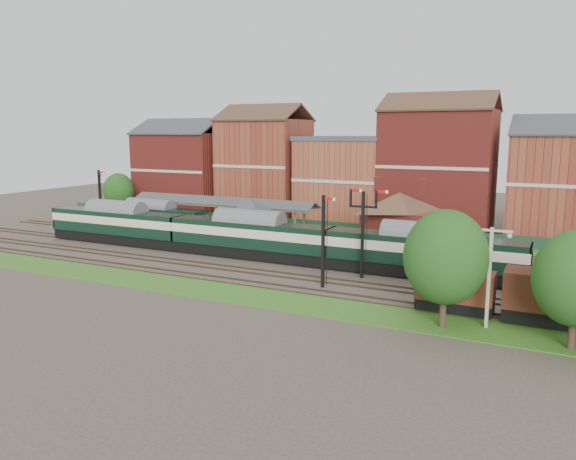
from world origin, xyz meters
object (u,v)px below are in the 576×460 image
at_px(platform_railcar, 150,217).
at_px(goods_van_a, 455,287).
at_px(signal_box, 251,223).
at_px(semaphore_bracket, 363,228).
at_px(dmu_train, 249,235).

distance_m(platform_railcar, goods_van_a, 44.18).
height_order(platform_railcar, goods_van_a, platform_railcar).
bearing_deg(signal_box, platform_railcar, 169.14).
xyz_separation_m(signal_box, platform_railcar, (-16.94, 3.25, -0.97)).
height_order(semaphore_bracket, platform_railcar, semaphore_bracket).
xyz_separation_m(dmu_train, platform_railcar, (-18.64, 6.50, -0.24)).
height_order(signal_box, platform_railcar, signal_box).
bearing_deg(signal_box, semaphore_bracket, -20.92).
relative_size(semaphore_bracket, platform_railcar, 0.50).
height_order(dmu_train, goods_van_a, dmu_train).
xyz_separation_m(dmu_train, goods_van_a, (22.73, -9.00, -0.55)).
bearing_deg(platform_railcar, semaphore_bracket, -15.72).
distance_m(signal_box, semaphore_bracket, 16.16).
relative_size(signal_box, platform_railcar, 0.37).
xyz_separation_m(platform_railcar, goods_van_a, (41.37, -15.50, -0.31)).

